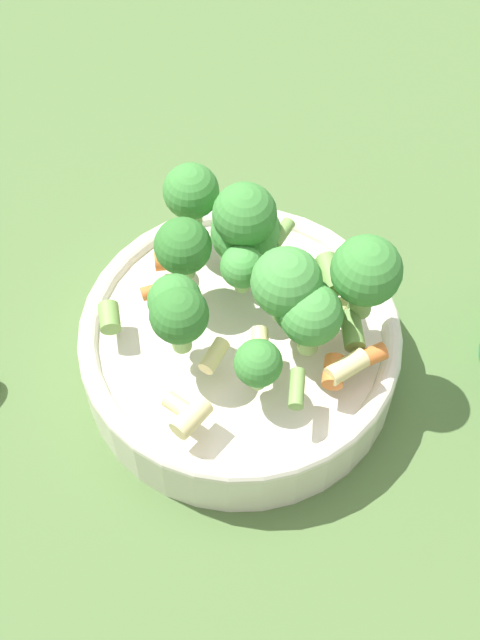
# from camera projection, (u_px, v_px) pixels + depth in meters

# --- Properties ---
(ground_plane) EXTENTS (3.00, 3.00, 0.00)m
(ground_plane) POSITION_uv_depth(u_px,v_px,m) (240.00, 367.00, 0.65)
(ground_plane) COLOR #4C6B38
(bowl) EXTENTS (0.22, 0.22, 0.05)m
(bowl) POSITION_uv_depth(u_px,v_px,m) (240.00, 347.00, 0.62)
(bowl) COLOR silver
(bowl) RESTS_ON ground_plane
(pasta_salad) EXTENTS (0.20, 0.19, 0.08)m
(pasta_salad) POSITION_uv_depth(u_px,v_px,m) (259.00, 271.00, 0.57)
(pasta_salad) COLOR #8CB766
(pasta_salad) RESTS_ON bowl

